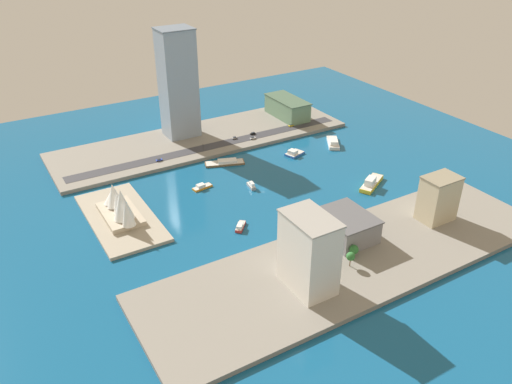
{
  "coord_description": "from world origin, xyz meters",
  "views": [
    {
      "loc": [
        -260.88,
        160.41,
        168.38
      ],
      "look_at": [
        -9.06,
        10.73,
        4.79
      ],
      "focal_mm": 36.21,
      "sensor_mm": 36.0,
      "label": 1
    }
  ],
  "objects_px": {
    "yacht_sleek_gray": "(251,185)",
    "terminal_long_green": "(287,108)",
    "water_taxi_orange": "(202,187)",
    "suv_black": "(253,133)",
    "sedan_silver": "(234,138)",
    "warehouse_low_gray": "(346,226)",
    "traffic_light_waterfront": "(203,147)",
    "hatchback_blue": "(159,160)",
    "taxi_yellow_cab": "(291,125)",
    "van_white": "(253,138)",
    "ferry_white_commuter": "(333,142)",
    "barge_flat_brown": "(225,162)",
    "hotel_broad_white": "(309,253)",
    "tugboat_red": "(240,226)",
    "tower_tall_glass": "(178,84)",
    "opera_landmark": "(119,205)",
    "catamaran_blue": "(294,153)",
    "ferry_yellow_fast": "(371,183)",
    "office_block_beige": "(438,198)"
  },
  "relations": [
    {
      "from": "suv_black",
      "to": "barge_flat_brown",
      "type": "bearing_deg",
      "value": 127.26
    },
    {
      "from": "barge_flat_brown",
      "to": "warehouse_low_gray",
      "type": "height_order",
      "value": "warehouse_low_gray"
    },
    {
      "from": "van_white",
      "to": "yacht_sleek_gray",
      "type": "bearing_deg",
      "value": 148.81
    },
    {
      "from": "tugboat_red",
      "to": "van_white",
      "type": "height_order",
      "value": "van_white"
    },
    {
      "from": "taxi_yellow_cab",
      "to": "sedan_silver",
      "type": "height_order",
      "value": "sedan_silver"
    },
    {
      "from": "catamaran_blue",
      "to": "terminal_long_green",
      "type": "relative_size",
      "value": 0.36
    },
    {
      "from": "water_taxi_orange",
      "to": "ferry_white_commuter",
      "type": "bearing_deg",
      "value": -84.2
    },
    {
      "from": "van_white",
      "to": "traffic_light_waterfront",
      "type": "height_order",
      "value": "traffic_light_waterfront"
    },
    {
      "from": "hatchback_blue",
      "to": "taxi_yellow_cab",
      "type": "bearing_deg",
      "value": -86.97
    },
    {
      "from": "barge_flat_brown",
      "to": "opera_landmark",
      "type": "height_order",
      "value": "opera_landmark"
    },
    {
      "from": "taxi_yellow_cab",
      "to": "tower_tall_glass",
      "type": "bearing_deg",
      "value": 69.92
    },
    {
      "from": "water_taxi_orange",
      "to": "suv_black",
      "type": "xyz_separation_m",
      "value": [
        57.67,
        -73.88,
        2.46
      ]
    },
    {
      "from": "ferry_yellow_fast",
      "to": "office_block_beige",
      "type": "xyz_separation_m",
      "value": [
        -54.89,
        -0.95,
        14.53
      ]
    },
    {
      "from": "yacht_sleek_gray",
      "to": "sedan_silver",
      "type": "distance_m",
      "value": 78.19
    },
    {
      "from": "hotel_broad_white",
      "to": "sedan_silver",
      "type": "bearing_deg",
      "value": -17.58
    },
    {
      "from": "terminal_long_green",
      "to": "sedan_silver",
      "type": "xyz_separation_m",
      "value": [
        -20.01,
        64.52,
        -7.44
      ]
    },
    {
      "from": "hotel_broad_white",
      "to": "barge_flat_brown",
      "type": "bearing_deg",
      "value": -12.17
    },
    {
      "from": "ferry_white_commuter",
      "to": "catamaran_blue",
      "type": "xyz_separation_m",
      "value": [
        -0.11,
        37.93,
        -0.51
      ]
    },
    {
      "from": "warehouse_low_gray",
      "to": "sedan_silver",
      "type": "bearing_deg",
      "value": -4.69
    },
    {
      "from": "office_block_beige",
      "to": "suv_black",
      "type": "bearing_deg",
      "value": 9.54
    },
    {
      "from": "sedan_silver",
      "to": "tugboat_red",
      "type": "bearing_deg",
      "value": 153.0
    },
    {
      "from": "barge_flat_brown",
      "to": "opera_landmark",
      "type": "relative_size",
      "value": 0.73
    },
    {
      "from": "traffic_light_waterfront",
      "to": "tower_tall_glass",
      "type": "bearing_deg",
      "value": -0.04
    },
    {
      "from": "ferry_yellow_fast",
      "to": "water_taxi_orange",
      "type": "xyz_separation_m",
      "value": [
        55.76,
        101.2,
        -1.09
      ]
    },
    {
      "from": "terminal_long_green",
      "to": "van_white",
      "type": "relative_size",
      "value": 9.73
    },
    {
      "from": "catamaran_blue",
      "to": "tugboat_red",
      "type": "bearing_deg",
      "value": 128.71
    },
    {
      "from": "traffic_light_waterfront",
      "to": "hatchback_blue",
      "type": "bearing_deg",
      "value": 85.79
    },
    {
      "from": "tugboat_red",
      "to": "water_taxi_orange",
      "type": "height_order",
      "value": "tugboat_red"
    },
    {
      "from": "traffic_light_waterfront",
      "to": "van_white",
      "type": "bearing_deg",
      "value": -87.01
    },
    {
      "from": "yacht_sleek_gray",
      "to": "suv_black",
      "type": "xyz_separation_m",
      "value": [
        73.57,
        -44.47,
        2.07
      ]
    },
    {
      "from": "yacht_sleek_gray",
      "to": "ferry_white_commuter",
      "type": "distance_m",
      "value": 96.74
    },
    {
      "from": "tower_tall_glass",
      "to": "taxi_yellow_cab",
      "type": "height_order",
      "value": "tower_tall_glass"
    },
    {
      "from": "hotel_broad_white",
      "to": "traffic_light_waterfront",
      "type": "distance_m",
      "value": 171.86
    },
    {
      "from": "hatchback_blue",
      "to": "opera_landmark",
      "type": "height_order",
      "value": "opera_landmark"
    },
    {
      "from": "taxi_yellow_cab",
      "to": "traffic_light_waterfront",
      "type": "relative_size",
      "value": 0.75
    },
    {
      "from": "yacht_sleek_gray",
      "to": "barge_flat_brown",
      "type": "bearing_deg",
      "value": -2.59
    },
    {
      "from": "tower_tall_glass",
      "to": "opera_landmark",
      "type": "bearing_deg",
      "value": 139.91
    },
    {
      "from": "suv_black",
      "to": "traffic_light_waterfront",
      "type": "height_order",
      "value": "traffic_light_waterfront"
    },
    {
      "from": "tugboat_red",
      "to": "office_block_beige",
      "type": "height_order",
      "value": "office_block_beige"
    },
    {
      "from": "tower_tall_glass",
      "to": "sedan_silver",
      "type": "xyz_separation_m",
      "value": [
        -30.7,
        -32.53,
        -41.82
      ]
    },
    {
      "from": "yacht_sleek_gray",
      "to": "ferry_white_commuter",
      "type": "relative_size",
      "value": 0.46
    },
    {
      "from": "catamaran_blue",
      "to": "barge_flat_brown",
      "type": "relative_size",
      "value": 0.54
    },
    {
      "from": "yacht_sleek_gray",
      "to": "warehouse_low_gray",
      "type": "bearing_deg",
      "value": -170.18
    },
    {
      "from": "barge_flat_brown",
      "to": "terminal_long_green",
      "type": "height_order",
      "value": "terminal_long_green"
    },
    {
      "from": "suv_black",
      "to": "office_block_beige",
      "type": "bearing_deg",
      "value": -170.46
    },
    {
      "from": "tower_tall_glass",
      "to": "suv_black",
      "type": "xyz_separation_m",
      "value": [
        -30.49,
        -50.04,
        -41.79
      ]
    },
    {
      "from": "taxi_yellow_cab",
      "to": "sedan_silver",
      "type": "xyz_separation_m",
      "value": [
        1.17,
        54.64,
        0.05
      ]
    },
    {
      "from": "yacht_sleek_gray",
      "to": "terminal_long_green",
      "type": "xyz_separation_m",
      "value": [
        93.37,
        -91.49,
        9.47
      ]
    },
    {
      "from": "ferry_yellow_fast",
      "to": "opera_landmark",
      "type": "relative_size",
      "value": 0.68
    },
    {
      "from": "water_taxi_orange",
      "to": "hatchback_blue",
      "type": "relative_size",
      "value": 3.2
    }
  ]
}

